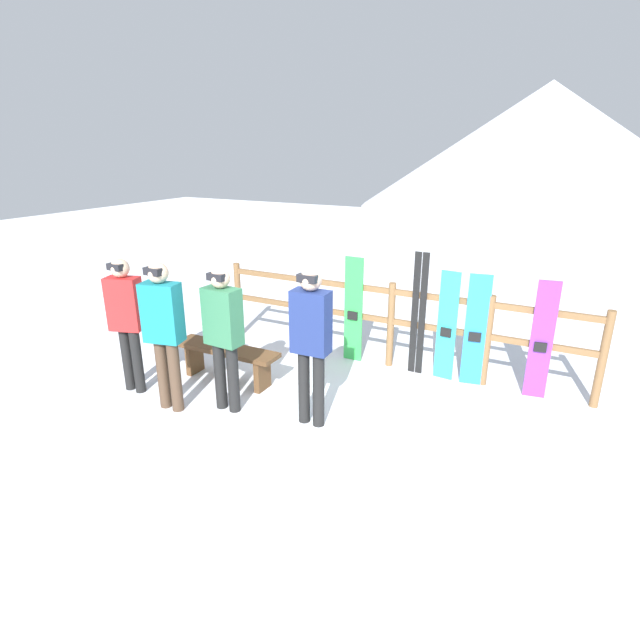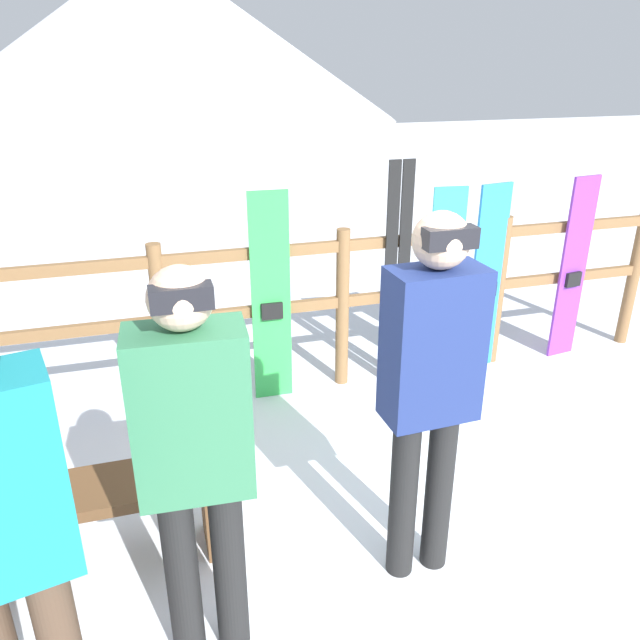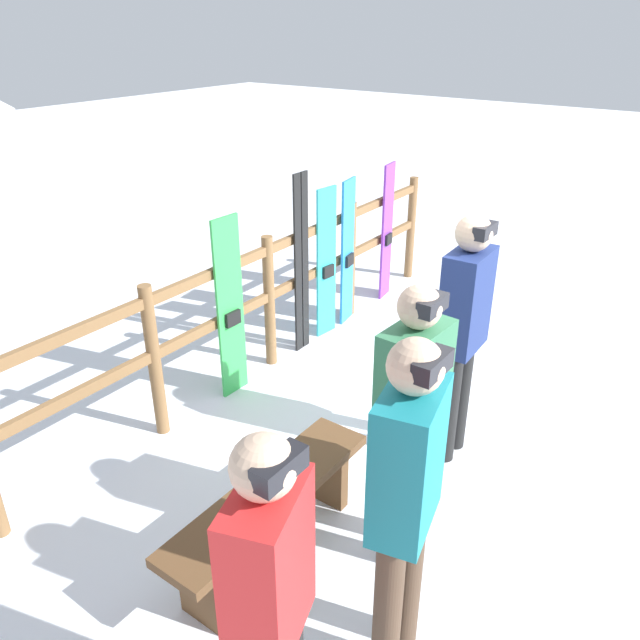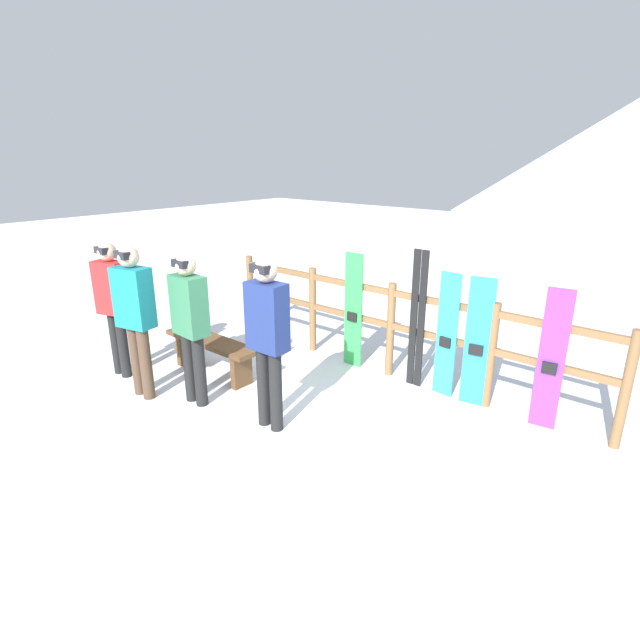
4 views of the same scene
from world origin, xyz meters
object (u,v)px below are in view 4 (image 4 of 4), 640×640
object	(u,v)px
bench	(212,348)
person_plaid_green	(190,319)
snowboard_green	(353,311)
snowboard_purple	(551,361)
person_teal	(135,311)
snowboard_blue	(477,343)
ski_pair_black	(417,320)
snowboard_cyan	(447,336)
person_red	(113,299)
person_navy	(267,331)

from	to	relation	value
bench	person_plaid_green	xyz separation A→B (m)	(0.48, -0.62, 0.66)
snowboard_green	snowboard_purple	distance (m)	2.52
person_teal	snowboard_blue	world-z (taller)	person_teal
person_teal	bench	bearing A→B (deg)	81.44
person_plaid_green	ski_pair_black	distance (m)	2.66
bench	snowboard_blue	xyz separation A→B (m)	(2.94, 1.42, 0.38)
snowboard_cyan	snowboard_blue	xyz separation A→B (m)	(0.38, 0.00, 0.00)
person_red	snowboard_green	size ratio (longest dim) A/B	1.12
person_navy	snowboard_purple	size ratio (longest dim) A/B	1.19
ski_pair_black	person_red	bearing A→B (deg)	-144.28
person_teal	snowboard_cyan	size ratio (longest dim) A/B	1.20
person_plaid_green	person_navy	distance (m)	1.06
snowboard_purple	bench	bearing A→B (deg)	-159.10
person_plaid_green	snowboard_purple	xyz separation A→B (m)	(3.25, 2.04, -0.26)
person_navy	snowboard_cyan	size ratio (longest dim) A/B	1.21
person_teal	snowboard_blue	size ratio (longest dim) A/B	1.20
person_teal	snowboard_cyan	distance (m)	3.59
snowboard_purple	person_red	bearing A→B (deg)	-154.53
person_navy	person_red	bearing A→B (deg)	-172.13
bench	person_navy	distance (m)	1.74
ski_pair_black	person_navy	bearing A→B (deg)	-108.96
snowboard_purple	snowboard_blue	bearing A→B (deg)	-180.00
person_red	snowboard_cyan	world-z (taller)	person_red
bench	snowboard_cyan	world-z (taller)	snowboard_cyan
bench	person_teal	size ratio (longest dim) A/B	0.84
snowboard_green	ski_pair_black	size ratio (longest dim) A/B	0.91
bench	person_plaid_green	bearing A→B (deg)	-52.19
snowboard_green	snowboard_cyan	xyz separation A→B (m)	(1.35, -0.00, -0.03)
person_teal	snowboard_purple	xyz separation A→B (m)	(3.86, 2.34, -0.30)
person_red	snowboard_purple	xyz separation A→B (m)	(4.62, 2.20, -0.27)
person_plaid_green	person_navy	world-z (taller)	person_navy
person_plaid_green	ski_pair_black	world-z (taller)	person_plaid_green
ski_pair_black	snowboard_purple	xyz separation A→B (m)	(1.56, -0.00, -0.10)
snowboard_cyan	snowboard_purple	bearing A→B (deg)	0.00
person_red	snowboard_blue	bearing A→B (deg)	29.85
person_red	snowboard_purple	bearing A→B (deg)	25.47
person_red	snowboard_blue	world-z (taller)	person_red
ski_pair_black	bench	bearing A→B (deg)	-146.69
person_navy	snowboard_cyan	bearing A→B (deg)	60.96
bench	ski_pair_black	world-z (taller)	ski_pair_black
person_navy	snowboard_cyan	distance (m)	2.16
person_plaid_green	snowboard_green	size ratio (longest dim) A/B	1.12
person_teal	person_red	world-z (taller)	person_teal
person_teal	snowboard_green	bearing A→B (deg)	60.06
ski_pair_black	snowboard_purple	distance (m)	1.56
person_plaid_green	snowboard_green	bearing A→B (deg)	70.29
person_navy	snowboard_cyan	xyz separation A→B (m)	(1.04, 1.87, -0.33)
person_plaid_green	person_teal	size ratio (longest dim) A/B	0.97
person_teal	person_red	distance (m)	0.77
ski_pair_black	snowboard_green	bearing A→B (deg)	-179.80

